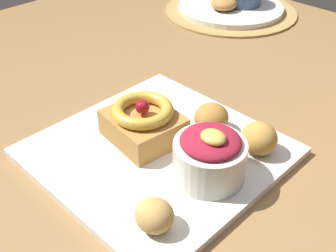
% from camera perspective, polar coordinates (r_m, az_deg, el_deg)
% --- Properties ---
extents(dining_table, '(1.47, 0.98, 0.73)m').
position_cam_1_polar(dining_table, '(0.74, 12.69, -4.06)').
color(dining_table, olive).
rests_on(dining_table, ground_plane).
extents(woven_placemat, '(0.32, 0.32, 0.00)m').
position_cam_1_polar(woven_placemat, '(1.08, 8.43, 15.17)').
color(woven_placemat, '#AD894C').
rests_on(woven_placemat, dining_table).
extents(front_plate, '(0.30, 0.30, 0.01)m').
position_cam_1_polar(front_plate, '(0.58, -1.38, -3.52)').
color(front_plate, white).
rests_on(front_plate, dining_table).
extents(cake_slice, '(0.11, 0.10, 0.06)m').
position_cam_1_polar(cake_slice, '(0.59, -3.39, 0.55)').
color(cake_slice, '#B77F3D').
rests_on(cake_slice, front_plate).
extents(berry_ramekin, '(0.09, 0.09, 0.07)m').
position_cam_1_polar(berry_ramekin, '(0.52, 5.65, -4.06)').
color(berry_ramekin, silver).
rests_on(berry_ramekin, front_plate).
extents(fritter_front, '(0.04, 0.04, 0.04)m').
position_cam_1_polar(fritter_front, '(0.47, -1.86, -12.02)').
color(fritter_front, tan).
rests_on(fritter_front, front_plate).
extents(fritter_middle, '(0.05, 0.05, 0.05)m').
position_cam_1_polar(fritter_middle, '(0.57, 12.25, -1.64)').
color(fritter_middle, gold).
rests_on(fritter_middle, front_plate).
extents(fritter_back, '(0.05, 0.05, 0.04)m').
position_cam_1_polar(fritter_back, '(0.61, 5.89, 1.10)').
color(fritter_back, '#BC7F38').
rests_on(fritter_back, front_plate).
extents(back_plate, '(0.25, 0.25, 0.01)m').
position_cam_1_polar(back_plate, '(1.08, 8.47, 15.59)').
color(back_plate, white).
rests_on(back_plate, woven_placemat).
extents(back_pastry, '(0.06, 0.06, 0.03)m').
position_cam_1_polar(back_pastry, '(1.04, 7.57, 16.11)').
color(back_pastry, '#B77F3D').
rests_on(back_pastry, back_plate).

